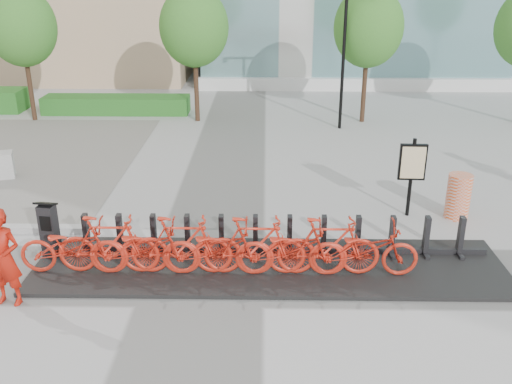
{
  "coord_description": "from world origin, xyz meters",
  "views": [
    {
      "loc": [
        1.2,
        -9.98,
        5.84
      ],
      "look_at": [
        1.0,
        1.5,
        1.2
      ],
      "focal_mm": 40.0,
      "sensor_mm": 36.0,
      "label": 1
    }
  ],
  "objects_px": {
    "kiosk": "(49,229)",
    "map_sign": "(412,165)",
    "construction_barrel": "(458,196)",
    "bike_0": "(72,247)",
    "worker_red": "(3,258)"
  },
  "relations": [
    {
      "from": "kiosk",
      "to": "map_sign",
      "type": "distance_m",
      "value": 8.39
    },
    {
      "from": "construction_barrel",
      "to": "kiosk",
      "type": "bearing_deg",
      "value": -166.2
    },
    {
      "from": "bike_0",
      "to": "worker_red",
      "type": "height_order",
      "value": "worker_red"
    },
    {
      "from": "kiosk",
      "to": "map_sign",
      "type": "relative_size",
      "value": 0.64
    },
    {
      "from": "worker_red",
      "to": "construction_barrel",
      "type": "xyz_separation_m",
      "value": [
        9.38,
        3.94,
        -0.37
      ]
    },
    {
      "from": "kiosk",
      "to": "construction_barrel",
      "type": "height_order",
      "value": "kiosk"
    },
    {
      "from": "bike_0",
      "to": "map_sign",
      "type": "height_order",
      "value": "map_sign"
    },
    {
      "from": "kiosk",
      "to": "worker_red",
      "type": "relative_size",
      "value": 0.68
    },
    {
      "from": "bike_0",
      "to": "kiosk",
      "type": "xyz_separation_m",
      "value": [
        -0.69,
        0.68,
        0.06
      ]
    },
    {
      "from": "bike_0",
      "to": "worker_red",
      "type": "distance_m",
      "value": 1.37
    },
    {
      "from": "kiosk",
      "to": "map_sign",
      "type": "bearing_deg",
      "value": 24.7
    },
    {
      "from": "worker_red",
      "to": "map_sign",
      "type": "relative_size",
      "value": 0.94
    },
    {
      "from": "construction_barrel",
      "to": "map_sign",
      "type": "relative_size",
      "value": 0.56
    },
    {
      "from": "construction_barrel",
      "to": "map_sign",
      "type": "height_order",
      "value": "map_sign"
    },
    {
      "from": "map_sign",
      "to": "worker_red",
      "type": "bearing_deg",
      "value": -151.44
    }
  ]
}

